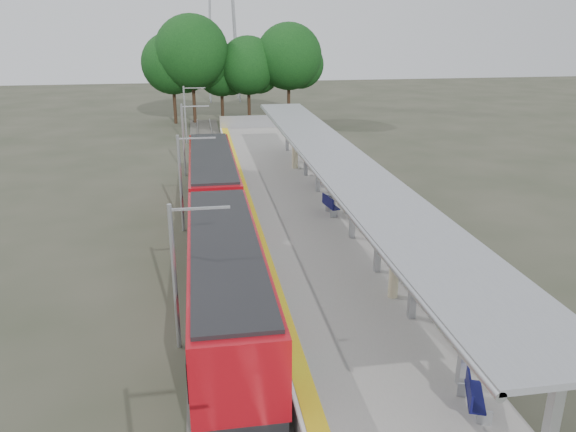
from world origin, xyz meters
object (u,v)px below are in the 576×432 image
object	(u,v)px
bench_near	(472,394)
train	(218,218)
bench_mid	(330,204)
litter_bin	(329,202)
info_pillar_near	(394,279)
bench_far	(322,176)
info_pillar_far	(295,157)

from	to	relation	value
bench_near	train	bearing A→B (deg)	135.37
bench_near	bench_mid	distance (m)	16.85
bench_near	bench_mid	bearing A→B (deg)	111.46
train	litter_bin	size ratio (longest dim) A/B	28.30
train	bench_near	world-z (taller)	train
bench_near	info_pillar_near	world-z (taller)	info_pillar_near
bench_mid	bench_near	bearing A→B (deg)	-100.08
info_pillar_near	litter_bin	world-z (taller)	info_pillar_near
bench_near	litter_bin	size ratio (longest dim) A/B	1.57
bench_near	bench_far	size ratio (longest dim) A/B	0.88
bench_mid	train	bearing A→B (deg)	-166.18
bench_far	info_pillar_near	size ratio (longest dim) A/B	1.02
bench_far	bench_near	bearing A→B (deg)	-67.46
info_pillar_near	info_pillar_far	xyz separation A→B (m)	(-0.27, 20.43, 0.10)
bench_near	info_pillar_near	xyz separation A→B (m)	(0.15, 6.80, 0.22)
train	bench_far	size ratio (longest dim) A/B	15.82
bench_near	bench_far	world-z (taller)	bench_far
train	info_pillar_far	size ratio (longest dim) A/B	14.22
bench_mid	bench_far	xyz separation A→B (m)	(0.84, 5.58, 0.08)
info_pillar_far	bench_near	bearing A→B (deg)	-88.98
bench_near	bench_mid	world-z (taller)	bench_mid
info_pillar_far	litter_bin	xyz separation A→B (m)	(0.23, -9.89, -0.35)
bench_far	litter_bin	bearing A→B (deg)	-73.55
bench_far	train	bearing A→B (deg)	-105.62
bench_mid	info_pillar_near	bearing A→B (deg)	-99.25
bench_near	info_pillar_near	bearing A→B (deg)	110.24
bench_near	litter_bin	bearing A→B (deg)	111.13
litter_bin	info_pillar_near	bearing A→B (deg)	-89.78
train	litter_bin	world-z (taller)	train
litter_bin	bench_near	bearing A→B (deg)	-90.36
bench_near	bench_far	xyz separation A→B (m)	(0.85, 22.43, 0.08)
train	info_pillar_near	bearing A→B (deg)	-48.75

